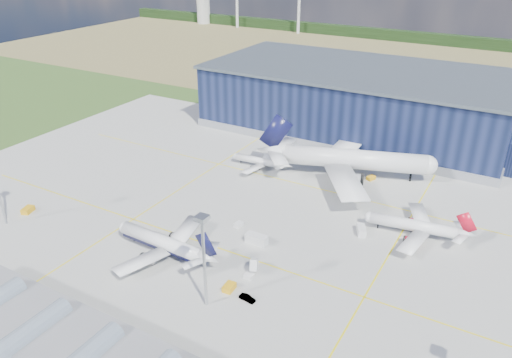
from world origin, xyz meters
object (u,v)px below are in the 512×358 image
object	(u,v)px
hangar	(363,103)
gse_van_a	(256,239)
airliner_red	(414,220)
gse_tug_a	(28,210)
gse_tug_c	(371,178)
airliner_widebody	(355,150)
gse_cart_b	(277,164)
airstair	(254,267)
airliner_navy	(161,235)
airliner_regional	(259,157)
light_mast_center	(203,247)
gse_van_b	(361,230)
gse_tug_b	(229,287)
gse_cart_a	(238,225)
car_b	(247,298)

from	to	relation	value
hangar	gse_van_a	world-z (taller)	hangar
airliner_red	gse_tug_a	distance (m)	112.12
hangar	gse_tug_c	bearing A→B (deg)	-66.96
airliner_widebody	gse_cart_b	world-z (taller)	airliner_widebody
hangar	airliner_red	distance (m)	83.28
airstair	gse_tug_a	bearing A→B (deg)	162.67
airliner_navy	gse_van_a	xyz separation A→B (m)	(18.93, 16.08, -4.07)
airliner_red	airliner_regional	xyz separation A→B (m)	(-58.81, 18.00, -1.10)
light_mast_center	gse_van_a	bearing A→B (deg)	95.39
gse_van_b	gse_cart_b	bearing A→B (deg)	120.02
gse_tug_b	gse_cart_b	distance (m)	71.46
airliner_regional	airstair	size ratio (longest dim) A/B	5.28
gse_van_a	hangar	bearing A→B (deg)	4.13
gse_tug_c	gse_van_b	bearing A→B (deg)	-54.39
hangar	airliner_widebody	bearing A→B (deg)	-74.47
airliner_widebody	gse_cart_b	distance (m)	28.80
light_mast_center	gse_tug_c	size ratio (longest dim) A/B	7.68
airliner_widebody	airliner_red	bearing A→B (deg)	-63.28
gse_cart_a	gse_tug_c	bearing A→B (deg)	71.71
airliner_navy	car_b	world-z (taller)	airliner_navy
gse_van_a	gse_tug_c	bearing A→B (deg)	-13.81
gse_tug_c	airstair	distance (m)	64.91
light_mast_center	gse_cart_b	distance (m)	78.89
gse_cart_a	airstair	size ratio (longest dim) A/B	0.63
airliner_red	gse_cart_b	world-z (taller)	airliner_red
gse_tug_b	car_b	size ratio (longest dim) A/B	0.85
airliner_red	gse_cart_a	distance (m)	48.51
airliner_widebody	airstair	bearing A→B (deg)	-110.16
gse_tug_b	gse_cart_a	bearing A→B (deg)	112.99
airliner_widebody	gse_tug_a	distance (m)	104.66
airliner_widebody	gse_tug_a	bearing A→B (deg)	-154.69
airliner_navy	gse_tug_c	distance (m)	76.81
hangar	car_b	bearing A→B (deg)	-83.08
airliner_navy	car_b	bearing A→B (deg)	171.88
airliner_regional	gse_tug_a	xyz separation A→B (m)	(-44.02, -62.50, -2.97)
light_mast_center	gse_tug_c	world-z (taller)	light_mast_center
gse_tug_a	gse_tug_c	size ratio (longest dim) A/B	1.28
airliner_navy	gse_cart_b	distance (m)	63.70
airliner_regional	car_b	world-z (taller)	airliner_regional
airliner_navy	hangar	bearing A→B (deg)	-94.88
hangar	gse_tug_c	size ratio (longest dim) A/B	48.41
hangar	light_mast_center	size ratio (longest dim) A/B	6.30
gse_tug_b	gse_van_a	distance (m)	20.65
gse_tug_c	gse_van_a	bearing A→B (deg)	-83.43
airliner_widebody	gse_van_b	size ratio (longest dim) A/B	12.93
car_b	hangar	bearing A→B (deg)	12.59
gse_van_a	gse_cart_b	distance (m)	51.04
airliner_regional	gse_cart_a	distance (m)	40.92
gse_van_a	gse_tug_a	bearing A→B (deg)	107.54
airliner_widebody	airliner_regional	bearing A→B (deg)	178.18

